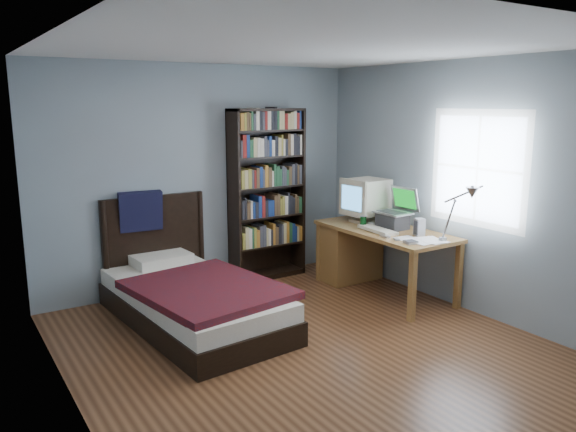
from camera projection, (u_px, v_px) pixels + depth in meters
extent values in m
plane|color=#4C2A16|center=(308.00, 347.00, 4.85)|extent=(4.20, 4.20, 0.00)
plane|color=white|center=(310.00, 47.00, 4.35)|extent=(4.20, 4.20, 0.00)
cube|color=#8FA0A8|center=(203.00, 177.00, 6.33)|extent=(3.80, 0.04, 2.50)
cube|color=#8FA0A8|center=(543.00, 268.00, 2.87)|extent=(3.80, 0.04, 2.50)
cube|color=#8FA0A8|center=(66.00, 234.00, 3.59)|extent=(0.04, 4.20, 2.50)
cube|color=#8FA0A8|center=(465.00, 187.00, 5.61)|extent=(0.04, 4.20, 2.50)
cube|color=white|center=(478.00, 169.00, 5.44)|extent=(0.01, 1.14, 1.14)
cube|color=white|center=(477.00, 169.00, 5.43)|extent=(0.01, 1.00, 1.00)
cube|color=brown|center=(385.00, 231.00, 6.09)|extent=(0.75, 1.61, 0.04)
cube|color=brown|center=(412.00, 287.00, 5.37)|extent=(0.06, 0.06, 0.69)
cube|color=brown|center=(458.00, 276.00, 5.71)|extent=(0.06, 0.06, 0.69)
cube|color=brown|center=(320.00, 252.00, 6.61)|extent=(0.06, 0.06, 0.69)
cube|color=brown|center=(362.00, 245.00, 6.96)|extent=(0.06, 0.06, 0.69)
cube|color=brown|center=(350.00, 251.00, 6.65)|extent=(0.69, 0.40, 0.68)
cube|color=beige|center=(364.00, 220.00, 6.45)|extent=(0.29, 0.25, 0.03)
cylinder|color=beige|center=(364.00, 216.00, 6.45)|extent=(0.10, 0.10, 0.06)
cube|color=beige|center=(367.00, 196.00, 6.42)|extent=(0.45, 0.43, 0.40)
cube|color=beige|center=(353.00, 198.00, 6.30)|extent=(0.06, 0.42, 0.42)
cube|color=#3D8FDC|center=(352.00, 198.00, 6.30)|extent=(0.03, 0.31, 0.27)
cube|color=#2D2D30|center=(392.00, 221.00, 6.09)|extent=(0.26, 0.30, 0.17)
cube|color=silver|center=(393.00, 213.00, 6.08)|extent=(0.30, 0.38, 0.02)
cube|color=#2D2D30|center=(391.00, 212.00, 6.06)|extent=(0.19, 0.30, 0.00)
cube|color=silver|center=(405.00, 199.00, 6.14)|extent=(0.10, 0.37, 0.26)
cube|color=#0CBF26|center=(404.00, 199.00, 6.13)|extent=(0.08, 0.30, 0.21)
cube|color=#99999E|center=(443.00, 239.00, 5.55)|extent=(0.06, 0.05, 0.04)
cylinder|color=#99999E|center=(449.00, 219.00, 5.46)|extent=(0.02, 0.14, 0.39)
cylinder|color=#99999E|center=(464.00, 194.00, 5.18)|extent=(0.16, 0.32, 0.20)
cone|color=#99999E|center=(472.00, 193.00, 5.01)|extent=(0.12, 0.12, 0.10)
cube|color=beige|center=(378.00, 230.00, 5.97)|extent=(0.22, 0.49, 0.05)
cube|color=#99999C|center=(419.00, 227.00, 5.78)|extent=(0.11, 0.11, 0.18)
cylinder|color=#073315|center=(363.00, 222.00, 6.16)|extent=(0.07, 0.07, 0.13)
ellipsoid|color=silver|center=(371.00, 224.00, 6.28)|extent=(0.06, 0.11, 0.04)
cube|color=silver|center=(385.00, 236.00, 5.71)|extent=(0.06, 0.11, 0.02)
cube|color=#99999C|center=(397.00, 239.00, 5.60)|extent=(0.08, 0.10, 0.02)
cube|color=#99999C|center=(411.00, 242.00, 5.47)|extent=(0.12, 0.12, 0.02)
cube|color=black|center=(234.00, 198.00, 6.41)|extent=(0.03, 0.30, 2.01)
cube|color=black|center=(298.00, 192.00, 6.87)|extent=(0.03, 0.30, 2.01)
cube|color=black|center=(266.00, 110.00, 6.45)|extent=(0.91, 0.30, 0.03)
cube|color=black|center=(268.00, 274.00, 6.84)|extent=(0.91, 0.30, 0.06)
cube|color=black|center=(261.00, 193.00, 6.76)|extent=(0.91, 0.02, 2.01)
cube|color=olive|center=(268.00, 192.00, 6.62)|extent=(0.83, 0.22, 1.81)
cube|color=black|center=(193.00, 312.00, 5.37)|extent=(1.24, 2.23, 0.22)
cube|color=beige|center=(193.00, 293.00, 5.33)|extent=(1.20, 2.17, 0.16)
cube|color=maroon|center=(207.00, 289.00, 5.11)|extent=(1.33, 1.55, 0.07)
cube|color=beige|center=(161.00, 260.00, 5.99)|extent=(0.62, 0.42, 0.12)
cube|color=black|center=(155.00, 245.00, 6.12)|extent=(1.14, 0.05, 1.10)
cylinder|color=black|center=(106.00, 253.00, 5.81)|extent=(0.06, 0.06, 1.10)
cylinder|color=black|center=(201.00, 239.00, 6.38)|extent=(0.06, 0.06, 1.10)
cube|color=black|center=(140.00, 211.00, 5.93)|extent=(0.46, 0.20, 0.43)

